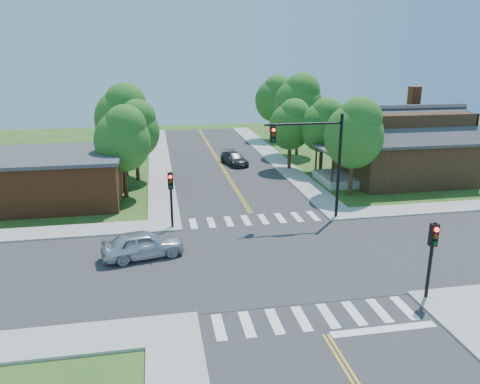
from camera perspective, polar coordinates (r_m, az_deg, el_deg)
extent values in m
plane|color=#2E561A|center=(26.43, 4.67, -8.04)|extent=(100.00, 100.00, 0.00)
cube|color=#2D2D30|center=(26.42, 4.67, -8.00)|extent=(10.00, 90.00, 0.04)
cube|color=#2D2D30|center=(26.42, 4.67, -7.99)|extent=(90.00, 10.00, 0.04)
cube|color=#2D2D30|center=(26.43, 4.67, -8.04)|extent=(10.20, 10.20, 0.06)
cube|color=#9E9B93|center=(50.92, 4.08, 4.29)|extent=(2.20, 40.00, 0.14)
cube|color=#9E9B93|center=(49.36, -9.80, 3.69)|extent=(2.20, 40.00, 0.14)
cube|color=white|center=(31.40, -5.72, -3.85)|extent=(0.45, 2.00, 0.01)
cube|color=white|center=(31.51, -3.54, -3.72)|extent=(0.45, 2.00, 0.01)
cube|color=white|center=(31.66, -1.38, -3.59)|extent=(0.45, 2.00, 0.01)
cube|color=white|center=(31.86, 0.76, -3.45)|extent=(0.45, 2.00, 0.01)
cube|color=white|center=(32.10, 2.86, -3.31)|extent=(0.45, 2.00, 0.01)
cube|color=white|center=(32.38, 4.93, -3.17)|extent=(0.45, 2.00, 0.01)
cube|color=white|center=(32.71, 6.96, -3.03)|extent=(0.45, 2.00, 0.01)
cube|color=white|center=(33.07, 8.95, -2.89)|extent=(0.45, 2.00, 0.01)
cube|color=white|center=(20.32, -2.59, -16.11)|extent=(0.45, 2.00, 0.01)
cube|color=white|center=(20.49, 0.87, -15.79)|extent=(0.45, 2.00, 0.01)
cube|color=white|center=(20.72, 4.25, -15.43)|extent=(0.45, 2.00, 0.01)
cube|color=white|center=(21.02, 7.53, -15.03)|extent=(0.45, 2.00, 0.01)
cube|color=white|center=(21.38, 10.69, -14.59)|extent=(0.45, 2.00, 0.01)
cube|color=white|center=(21.81, 13.73, -14.13)|extent=(0.45, 2.00, 0.01)
cube|color=white|center=(22.29, 16.64, -13.66)|extent=(0.45, 2.00, 0.01)
cube|color=white|center=(22.82, 19.40, -13.17)|extent=(0.45, 2.00, 0.01)
cube|color=gold|center=(50.98, -3.06, 4.30)|extent=(0.10, 37.50, 0.01)
cube|color=gold|center=(51.00, -2.83, 4.31)|extent=(0.10, 37.50, 0.01)
cube|color=white|center=(21.05, 17.12, -15.80)|extent=(4.60, 0.45, 0.09)
cylinder|color=black|center=(32.01, 11.96, 2.93)|extent=(0.20, 0.20, 7.20)
cylinder|color=black|center=(30.55, 7.73, 8.23)|extent=(5.20, 0.14, 0.14)
cube|color=#19591E|center=(30.59, 8.50, 8.68)|extent=(1.40, 0.04, 0.30)
cube|color=black|center=(30.09, 4.03, 7.00)|extent=(0.34, 0.28, 1.05)
sphere|color=#FF0C0C|center=(29.88, 4.13, 7.54)|extent=(0.22, 0.22, 0.22)
sphere|color=#3F2605|center=(29.93, 4.12, 6.94)|extent=(0.22, 0.22, 0.22)
sphere|color=#05330F|center=(29.99, 4.10, 6.34)|extent=(0.22, 0.22, 0.22)
cylinder|color=black|center=(23.14, 22.17, -7.90)|extent=(0.16, 0.16, 3.80)
cube|color=black|center=(22.65, 22.54, -4.84)|extent=(0.34, 0.28, 1.05)
sphere|color=#FF0C0C|center=(22.41, 22.86, -4.25)|extent=(0.22, 0.22, 0.22)
sphere|color=#3F2605|center=(22.52, 22.76, -5.01)|extent=(0.22, 0.22, 0.22)
sphere|color=#05330F|center=(22.63, 22.67, -5.76)|extent=(0.22, 0.22, 0.22)
cylinder|color=black|center=(30.16, -8.37, -1.09)|extent=(0.16, 0.16, 3.80)
cube|color=black|center=(29.78, -8.48, 1.33)|extent=(0.34, 0.28, 1.05)
sphere|color=#FF0C0C|center=(29.54, -8.49, 1.83)|extent=(0.22, 0.22, 0.22)
sphere|color=#3F2605|center=(29.62, -8.46, 1.24)|extent=(0.22, 0.22, 0.22)
sphere|color=#05330F|center=(29.71, -8.44, 0.64)|extent=(0.22, 0.22, 0.22)
cube|color=#351B12|center=(44.07, 19.28, 3.98)|extent=(10.00, 8.00, 4.00)
cube|color=#9E9B93|center=(41.74, 11.50, 1.58)|extent=(2.60, 4.50, 0.70)
cylinder|color=#351B12|center=(39.23, 11.18, 2.51)|extent=(0.18, 0.18, 2.50)
cylinder|color=#351B12|center=(42.87, 9.25, 3.82)|extent=(0.18, 0.18, 2.50)
cube|color=#38383D|center=(41.15, 11.71, 5.07)|extent=(2.80, 4.80, 0.18)
cube|color=brown|center=(48.00, 20.05, 6.79)|extent=(0.90, 0.90, 7.11)
cube|color=brown|center=(38.30, -21.81, 1.49)|extent=(10.00, 8.00, 3.50)
cube|color=#38383D|center=(37.89, -22.11, 4.19)|extent=(10.40, 8.40, 0.25)
cylinder|color=#382314|center=(38.11, 13.36, 1.73)|extent=(0.34, 0.34, 2.91)
ellipsoid|color=#1D5619|center=(37.41, 13.70, 6.61)|extent=(4.60, 4.37, 5.06)
sphere|color=#1D5619|center=(37.14, 14.40, 8.65)|extent=(3.37, 3.37, 3.37)
cylinder|color=#382314|center=(44.83, 9.83, 4.00)|extent=(0.34, 0.34, 2.64)
ellipsoid|color=#1D5619|center=(44.28, 10.02, 7.76)|extent=(4.16, 3.95, 4.58)
sphere|color=#1D5619|center=(44.02, 10.57, 9.32)|extent=(3.05, 3.05, 3.05)
cylinder|color=#382314|center=(52.17, 6.96, 6.30)|extent=(0.34, 0.34, 3.33)
ellipsoid|color=#1D5619|center=(51.62, 7.10, 10.42)|extent=(5.26, 5.00, 5.79)
sphere|color=#1D5619|center=(51.37, 7.56, 12.14)|extent=(3.86, 3.86, 3.86)
cylinder|color=#382314|center=(61.21, 4.11, 7.81)|extent=(0.34, 0.34, 3.07)
ellipsoid|color=#1D5619|center=(60.77, 4.18, 11.05)|extent=(4.85, 4.61, 5.34)
sphere|color=#1D5619|center=(60.52, 4.54, 12.40)|extent=(3.56, 3.56, 3.56)
cylinder|color=#382314|center=(37.74, -13.80, 1.39)|extent=(0.34, 0.34, 2.71)
ellipsoid|color=#1D5619|center=(37.07, -14.13, 5.97)|extent=(4.29, 4.07, 4.72)
sphere|color=#1D5619|center=(36.64, -13.82, 7.92)|extent=(3.14, 3.14, 3.14)
cylinder|color=#382314|center=(44.13, -13.75, 3.90)|extent=(0.34, 0.34, 3.16)
ellipsoid|color=#1D5619|center=(43.50, -14.08, 8.49)|extent=(4.99, 4.74, 5.49)
sphere|color=#1D5619|center=(43.10, -13.84, 10.45)|extent=(3.66, 3.66, 3.66)
cylinder|color=#382314|center=(52.31, -13.14, 5.70)|extent=(0.34, 0.34, 2.76)
ellipsoid|color=#1D5619|center=(51.82, -13.37, 9.09)|extent=(4.36, 4.15, 4.80)
sphere|color=#1D5619|center=(51.46, -13.14, 10.52)|extent=(3.20, 3.20, 3.20)
cylinder|color=#382314|center=(60.72, -13.07, 7.14)|extent=(0.34, 0.34, 2.63)
ellipsoid|color=#1D5619|center=(60.31, -13.25, 9.92)|extent=(4.15, 3.94, 4.56)
sphere|color=#1D5619|center=(59.97, -13.05, 11.09)|extent=(3.04, 3.04, 3.04)
cylinder|color=#382314|center=(45.69, 6.04, 4.34)|extent=(0.34, 0.34, 2.56)
ellipsoid|color=#1D5619|center=(45.16, 6.15, 7.93)|extent=(4.04, 3.84, 4.44)
sphere|color=#1D5619|center=(44.89, 6.65, 9.42)|extent=(2.96, 2.96, 2.96)
cylinder|color=#382314|center=(42.44, -12.41, 3.16)|extent=(0.34, 0.34, 2.68)
ellipsoid|color=#1D5619|center=(41.85, -12.67, 7.19)|extent=(4.23, 4.02, 4.66)
sphere|color=#1D5619|center=(41.46, -12.38, 8.90)|extent=(3.10, 3.10, 3.10)
imported|color=silver|center=(26.67, -11.77, -6.32)|extent=(3.63, 5.23, 1.53)
imported|color=#2E3033|center=(47.36, -0.71, 4.06)|extent=(3.68, 5.06, 1.24)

